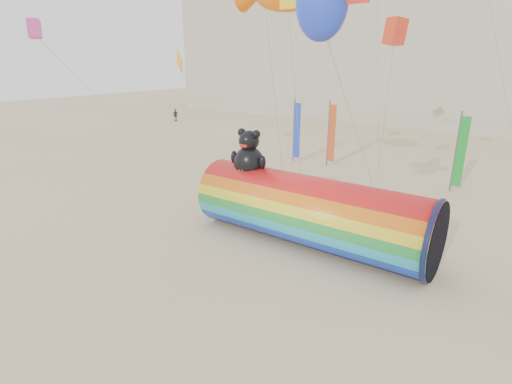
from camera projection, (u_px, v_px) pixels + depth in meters
The scene contains 4 objects.
ground at pixel (228, 248), 18.36m from camera, with size 160.00×160.00×0.00m, color #CCB58C.
hotel_building at pixel (370, 44), 56.96m from camera, with size 60.40×15.40×20.60m.
windsock_assembly at pixel (310, 209), 18.30m from camera, with size 11.12×3.39×5.13m.
festival_banners at pixel (354, 138), 29.97m from camera, with size 13.13×1.37×5.20m.
Camera 1 is at (10.88, -12.61, 8.24)m, focal length 28.00 mm.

